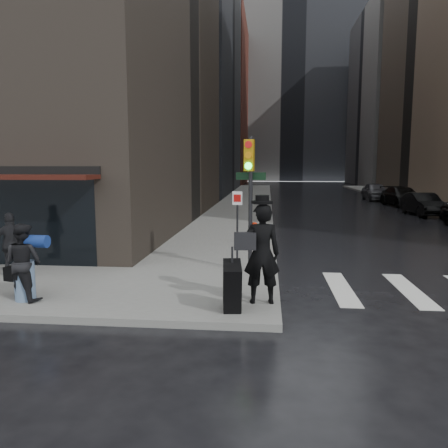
{
  "coord_description": "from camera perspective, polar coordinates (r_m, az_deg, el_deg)",
  "views": [
    {
      "loc": [
        1.7,
        -9.49,
        2.96
      ],
      "look_at": [
        0.49,
        2.72,
        1.3
      ],
      "focal_mm": 35.0,
      "sensor_mm": 36.0,
      "label": 1
    }
  ],
  "objects": [
    {
      "name": "sidewalk_left",
      "position": [
        36.65,
        3.01,
        3.18
      ],
      "size": [
        4.0,
        50.0,
        0.15
      ],
      "primitive_type": "cube",
      "color": "slate",
      "rests_on": "ground"
    },
    {
      "name": "bldg_right_far",
      "position": [
        72.37,
        26.14,
        14.52
      ],
      "size": [
        22.0,
        20.0,
        25.0
      ],
      "primitive_type": "cube",
      "color": "slate",
      "rests_on": "ground"
    },
    {
      "name": "bldg_left_far",
      "position": [
        73.68,
        -6.1,
        15.5
      ],
      "size": [
        22.0,
        20.0,
        26.0
      ],
      "primitive_type": "cube",
      "color": "maroon",
      "rests_on": "ground"
    },
    {
      "name": "man_greycoat",
      "position": [
        12.37,
        -26.0,
        -2.39
      ],
      "size": [
        1.01,
        0.86,
        1.62
      ],
      "rotation": [
        0.0,
        0.0,
        3.74
      ],
      "color": "black",
      "rests_on": "ground"
    },
    {
      "name": "bldg_left_mid",
      "position": [
        51.66,
        -12.08,
        23.31
      ],
      "size": [
        22.0,
        24.0,
        34.0
      ],
      "primitive_type": "cube",
      "color": "slate",
      "rests_on": "ground"
    },
    {
      "name": "sidewalk_right",
      "position": [
        38.46,
        23.56,
        2.76
      ],
      "size": [
        3.0,
        50.0,
        0.15
      ],
      "primitive_type": "cube",
      "color": "slate",
      "rests_on": "ground"
    },
    {
      "name": "fire_hydrant",
      "position": [
        15.53,
        4.0,
        -1.39
      ],
      "size": [
        0.47,
        0.35,
        0.81
      ],
      "rotation": [
        0.0,
        0.0,
        -0.43
      ],
      "color": "#B1220A",
      "rests_on": "ground"
    },
    {
      "name": "man_jeans",
      "position": [
        10.01,
        -24.7,
        -4.5
      ],
      "size": [
        1.14,
        0.84,
        1.63
      ],
      "rotation": [
        0.0,
        0.0,
        2.89
      ],
      "color": "black",
      "rests_on": "ground"
    },
    {
      "name": "ground",
      "position": [
        10.09,
        -4.34,
        -9.38
      ],
      "size": [
        140.0,
        140.0,
        0.0
      ],
      "primitive_type": "plane",
      "color": "black",
      "rests_on": "ground"
    },
    {
      "name": "man_overcoat",
      "position": [
        8.81,
        4.15,
        -4.52
      ],
      "size": [
        1.17,
        1.26,
        2.26
      ],
      "rotation": [
        0.0,
        0.0,
        3.26
      ],
      "color": "black",
      "rests_on": "ground"
    },
    {
      "name": "parked_car_3",
      "position": [
        34.0,
        22.25,
        3.32
      ],
      "size": [
        2.37,
        4.98,
        1.4
      ],
      "primitive_type": "imported",
      "rotation": [
        0.0,
        0.0,
        0.09
      ],
      "color": "black",
      "rests_on": "ground"
    },
    {
      "name": "bldg_distant",
      "position": [
        88.57,
        8.75,
        16.09
      ],
      "size": [
        40.0,
        12.0,
        32.0
      ],
      "primitive_type": "cube",
      "color": "slate",
      "rests_on": "ground"
    },
    {
      "name": "parked_car_2",
      "position": [
        28.4,
        24.56,
        2.37
      ],
      "size": [
        1.61,
        4.09,
        1.32
      ],
      "primitive_type": "imported",
      "rotation": [
        0.0,
        0.0,
        0.05
      ],
      "color": "black",
      "rests_on": "ground"
    },
    {
      "name": "parked_car_4",
      "position": [
        39.41,
        19.17,
        4.05
      ],
      "size": [
        1.77,
        4.35,
        1.48
      ],
      "primitive_type": "imported",
      "rotation": [
        0.0,
        0.0,
        -0.01
      ],
      "color": "#515156",
      "rests_on": "ground"
    },
    {
      "name": "traffic_light",
      "position": [
        11.34,
        3.25,
        5.04
      ],
      "size": [
        0.88,
        0.48,
        3.54
      ],
      "rotation": [
        0.0,
        0.0,
        -0.18
      ],
      "color": "black",
      "rests_on": "ground"
    }
  ]
}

